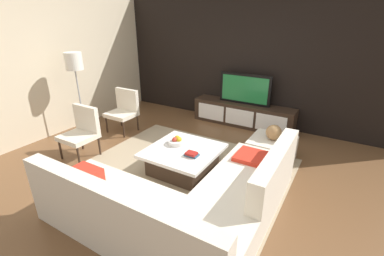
{
  "coord_description": "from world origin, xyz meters",
  "views": [
    {
      "loc": [
        1.92,
        -3.02,
        2.3
      ],
      "look_at": [
        -0.19,
        0.52,
        0.56
      ],
      "focal_mm": 25.41,
      "sensor_mm": 36.0,
      "label": 1
    }
  ],
  "objects": [
    {
      "name": "television",
      "position": [
        0.0,
        2.4,
        0.82
      ],
      "size": [
        1.12,
        0.06,
        0.65
      ],
      "color": "black",
      "rests_on": "media_console"
    },
    {
      "name": "media_console",
      "position": [
        -0.0,
        2.4,
        0.25
      ],
      "size": [
        2.21,
        0.45,
        0.5
      ],
      "color": "#332319",
      "rests_on": "ground"
    },
    {
      "name": "ottoman",
      "position": [
        1.0,
        1.12,
        0.2
      ],
      "size": [
        0.7,
        0.7,
        0.4
      ],
      "primitive_type": "cube",
      "color": "beige",
      "rests_on": "ground"
    },
    {
      "name": "sectional_couch",
      "position": [
        0.53,
        -0.86,
        0.28
      ],
      "size": [
        2.46,
        2.41,
        0.82
      ],
      "color": "beige",
      "rests_on": "ground"
    },
    {
      "name": "book_stack",
      "position": [
        0.12,
        -0.02,
        0.41
      ],
      "size": [
        0.2,
        0.15,
        0.07
      ],
      "color": "#2D516B",
      "rests_on": "coffee_table"
    },
    {
      "name": "coffee_table",
      "position": [
        -0.1,
        0.1,
        0.2
      ],
      "size": [
        1.05,
        1.06,
        0.38
      ],
      "color": "#332319",
      "rests_on": "ground"
    },
    {
      "name": "accent_chair_far",
      "position": [
        -2.04,
        0.86,
        0.49
      ],
      "size": [
        0.56,
        0.5,
        0.87
      ],
      "rotation": [
        0.0,
        0.0,
        -0.17
      ],
      "color": "#332319",
      "rests_on": "ground"
    },
    {
      "name": "ground_plane",
      "position": [
        0.0,
        0.0,
        0.0
      ],
      "size": [
        14.0,
        14.0,
        0.0
      ],
      "primitive_type": "plane",
      "color": "brown"
    },
    {
      "name": "fruit_bowl",
      "position": [
        -0.28,
        0.2,
        0.43
      ],
      "size": [
        0.28,
        0.28,
        0.14
      ],
      "color": "silver",
      "rests_on": "coffee_table"
    },
    {
      "name": "area_rug",
      "position": [
        -0.1,
        0.0,
        0.01
      ],
      "size": [
        3.12,
        2.81,
        0.01
      ],
      "primitive_type": "cube",
      "color": "tan",
      "rests_on": "ground"
    },
    {
      "name": "feature_wall_back",
      "position": [
        0.0,
        2.7,
        1.4
      ],
      "size": [
        6.4,
        0.12,
        2.8
      ],
      "primitive_type": "cube",
      "color": "black",
      "rests_on": "ground"
    },
    {
      "name": "decorative_ball",
      "position": [
        1.0,
        1.12,
        0.53
      ],
      "size": [
        0.25,
        0.25,
        0.25
      ],
      "primitive_type": "sphere",
      "color": "#997247",
      "rests_on": "ottoman"
    },
    {
      "name": "accent_chair_near",
      "position": [
        -1.87,
        -0.33,
        0.49
      ],
      "size": [
        0.54,
        0.51,
        0.87
      ],
      "rotation": [
        0.0,
        0.0,
        -0.0
      ],
      "color": "#332319",
      "rests_on": "ground"
    },
    {
      "name": "floor_lamp",
      "position": [
        -2.6,
        0.26,
        1.39
      ],
      "size": [
        0.32,
        0.32,
        1.65
      ],
      "color": "#A5A5AA",
      "rests_on": "ground"
    },
    {
      "name": "side_wall_left",
      "position": [
        -3.2,
        0.2,
        1.4
      ],
      "size": [
        0.12,
        5.2,
        2.8
      ],
      "primitive_type": "cube",
      "color": "beige",
      "rests_on": "ground"
    }
  ]
}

